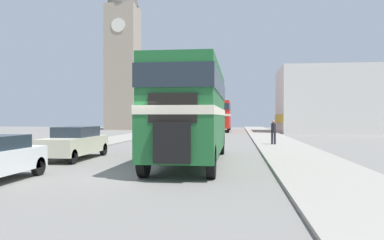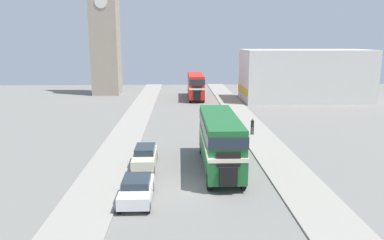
{
  "view_description": "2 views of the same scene",
  "coord_description": "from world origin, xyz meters",
  "px_view_note": "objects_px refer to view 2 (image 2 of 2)",
  "views": [
    {
      "loc": [
        3.71,
        -12.35,
        2.02
      ],
      "look_at": [
        1.74,
        3.9,
        1.88
      ],
      "focal_mm": 35.0,
      "sensor_mm": 36.0,
      "label": 1
    },
    {
      "loc": [
        -1.3,
        -23.19,
        9.54
      ],
      "look_at": [
        0.0,
        14.07,
        1.65
      ],
      "focal_mm": 35.0,
      "sensor_mm": 36.0,
      "label": 2
    }
  ],
  "objects_px": {
    "car_parked_mid": "(145,156)",
    "double_decker_bus": "(220,138)",
    "pedestrian_walking": "(252,125)",
    "bus_distant": "(196,84)",
    "car_parked_near": "(137,189)"
  },
  "relations": [
    {
      "from": "car_parked_mid",
      "to": "double_decker_bus",
      "type": "bearing_deg",
      "value": -8.11
    },
    {
      "from": "pedestrian_walking",
      "to": "bus_distant",
      "type": "bearing_deg",
      "value": 100.36
    },
    {
      "from": "car_parked_mid",
      "to": "pedestrian_walking",
      "type": "bearing_deg",
      "value": 42.3
    },
    {
      "from": "car_parked_near",
      "to": "pedestrian_walking",
      "type": "xyz_separation_m",
      "value": [
        10.11,
        15.76,
        0.31
      ]
    },
    {
      "from": "double_decker_bus",
      "to": "car_parked_near",
      "type": "height_order",
      "value": "double_decker_bus"
    },
    {
      "from": "double_decker_bus",
      "to": "car_parked_mid",
      "type": "xyz_separation_m",
      "value": [
        -5.72,
        0.82,
        -1.65
      ]
    },
    {
      "from": "car_parked_near",
      "to": "car_parked_mid",
      "type": "distance_m",
      "value": 6.5
    },
    {
      "from": "bus_distant",
      "to": "pedestrian_walking",
      "type": "height_order",
      "value": "bus_distant"
    },
    {
      "from": "double_decker_bus",
      "to": "car_parked_near",
      "type": "bearing_deg",
      "value": -134.86
    },
    {
      "from": "bus_distant",
      "to": "pedestrian_walking",
      "type": "distance_m",
      "value": 26.18
    },
    {
      "from": "car_parked_mid",
      "to": "pedestrian_walking",
      "type": "relative_size",
      "value": 2.76
    },
    {
      "from": "car_parked_mid",
      "to": "pedestrian_walking",
      "type": "xyz_separation_m",
      "value": [
        10.18,
        9.26,
        0.27
      ]
    },
    {
      "from": "car_parked_near",
      "to": "pedestrian_walking",
      "type": "height_order",
      "value": "pedestrian_walking"
    },
    {
      "from": "car_parked_near",
      "to": "pedestrian_walking",
      "type": "distance_m",
      "value": 18.73
    },
    {
      "from": "bus_distant",
      "to": "car_parked_mid",
      "type": "bearing_deg",
      "value": -98.9
    }
  ]
}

